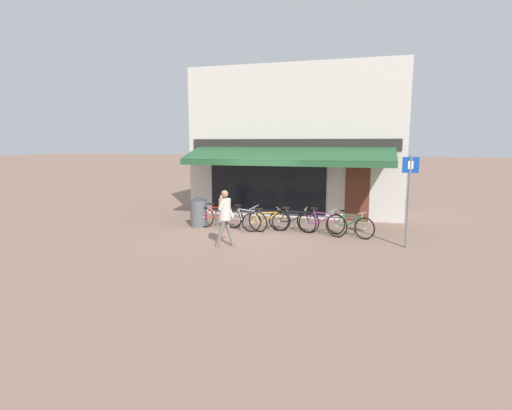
{
  "coord_description": "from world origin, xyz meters",
  "views": [
    {
      "loc": [
        3.8,
        -12.53,
        2.98
      ],
      "look_at": [
        0.35,
        -0.69,
        1.05
      ],
      "focal_mm": 28.0,
      "sensor_mm": 36.0,
      "label": 1
    }
  ],
  "objects_px": {
    "pedestrian_adult": "(225,212)",
    "litter_bin": "(199,211)",
    "bicycle_silver": "(245,219)",
    "parking_sign": "(409,192)",
    "bicycle_orange": "(266,221)",
    "bicycle_red": "(218,217)",
    "bicycle_green": "(350,225)",
    "bicycle_black": "(294,221)",
    "bicycle_purple": "(321,223)"
  },
  "relations": [
    {
      "from": "pedestrian_adult",
      "to": "litter_bin",
      "type": "xyz_separation_m",
      "value": [
        -1.92,
        2.41,
        -0.48
      ]
    },
    {
      "from": "bicycle_silver",
      "to": "parking_sign",
      "type": "relative_size",
      "value": 0.66
    },
    {
      "from": "bicycle_orange",
      "to": "parking_sign",
      "type": "xyz_separation_m",
      "value": [
        4.38,
        -0.94,
        1.25
      ]
    },
    {
      "from": "bicycle_silver",
      "to": "pedestrian_adult",
      "type": "height_order",
      "value": "pedestrian_adult"
    },
    {
      "from": "bicycle_red",
      "to": "pedestrian_adult",
      "type": "bearing_deg",
      "value": -77.44
    },
    {
      "from": "bicycle_green",
      "to": "pedestrian_adult",
      "type": "bearing_deg",
      "value": -119.38
    },
    {
      "from": "bicycle_black",
      "to": "litter_bin",
      "type": "bearing_deg",
      "value": -178.84
    },
    {
      "from": "bicycle_red",
      "to": "bicycle_silver",
      "type": "relative_size",
      "value": 0.99
    },
    {
      "from": "bicycle_orange",
      "to": "bicycle_green",
      "type": "height_order",
      "value": "bicycle_green"
    },
    {
      "from": "bicycle_silver",
      "to": "bicycle_orange",
      "type": "distance_m",
      "value": 0.75
    },
    {
      "from": "litter_bin",
      "to": "parking_sign",
      "type": "relative_size",
      "value": 0.41
    },
    {
      "from": "bicycle_red",
      "to": "bicycle_orange",
      "type": "xyz_separation_m",
      "value": [
        1.8,
        -0.12,
        -0.03
      ]
    },
    {
      "from": "bicycle_green",
      "to": "pedestrian_adult",
      "type": "xyz_separation_m",
      "value": [
        -3.39,
        -2.28,
        0.64
      ]
    },
    {
      "from": "bicycle_green",
      "to": "litter_bin",
      "type": "bearing_deg",
      "value": -154.67
    },
    {
      "from": "bicycle_black",
      "to": "litter_bin",
      "type": "distance_m",
      "value": 3.46
    },
    {
      "from": "bicycle_orange",
      "to": "bicycle_black",
      "type": "xyz_separation_m",
      "value": [
        0.9,
        0.17,
        0.02
      ]
    },
    {
      "from": "bicycle_green",
      "to": "bicycle_orange",
      "type": "bearing_deg",
      "value": -153.12
    },
    {
      "from": "pedestrian_adult",
      "to": "bicycle_green",
      "type": "bearing_deg",
      "value": -155.39
    },
    {
      "from": "bicycle_purple",
      "to": "litter_bin",
      "type": "bearing_deg",
      "value": -162.61
    },
    {
      "from": "bicycle_purple",
      "to": "pedestrian_adult",
      "type": "height_order",
      "value": "pedestrian_adult"
    },
    {
      "from": "bicycle_purple",
      "to": "pedestrian_adult",
      "type": "bearing_deg",
      "value": -118.34
    },
    {
      "from": "bicycle_orange",
      "to": "pedestrian_adult",
      "type": "xyz_separation_m",
      "value": [
        -0.64,
        -2.27,
        0.65
      ]
    },
    {
      "from": "bicycle_silver",
      "to": "bicycle_purple",
      "type": "height_order",
      "value": "bicycle_silver"
    },
    {
      "from": "bicycle_red",
      "to": "pedestrian_adult",
      "type": "xyz_separation_m",
      "value": [
        1.17,
        -2.39,
        0.62
      ]
    },
    {
      "from": "bicycle_red",
      "to": "bicycle_purple",
      "type": "distance_m",
      "value": 3.65
    },
    {
      "from": "pedestrian_adult",
      "to": "parking_sign",
      "type": "distance_m",
      "value": 5.23
    },
    {
      "from": "bicycle_green",
      "to": "parking_sign",
      "type": "bearing_deg",
      "value": -3.47
    },
    {
      "from": "bicycle_silver",
      "to": "bicycle_purple",
      "type": "relative_size",
      "value": 1.01
    },
    {
      "from": "bicycle_silver",
      "to": "pedestrian_adult",
      "type": "relative_size",
      "value": 1.05
    },
    {
      "from": "bicycle_silver",
      "to": "bicycle_orange",
      "type": "height_order",
      "value": "bicycle_silver"
    },
    {
      "from": "bicycle_black",
      "to": "parking_sign",
      "type": "height_order",
      "value": "parking_sign"
    },
    {
      "from": "pedestrian_adult",
      "to": "bicycle_silver",
      "type": "bearing_deg",
      "value": -96.41
    },
    {
      "from": "bicycle_orange",
      "to": "bicycle_black",
      "type": "relative_size",
      "value": 0.89
    },
    {
      "from": "bicycle_red",
      "to": "bicycle_green",
      "type": "bearing_deg",
      "value": -14.91
    },
    {
      "from": "pedestrian_adult",
      "to": "parking_sign",
      "type": "bearing_deg",
      "value": -174.47
    },
    {
      "from": "bicycle_red",
      "to": "bicycle_black",
      "type": "relative_size",
      "value": 1.0
    },
    {
      "from": "bicycle_silver",
      "to": "bicycle_orange",
      "type": "relative_size",
      "value": 1.14
    },
    {
      "from": "bicycle_orange",
      "to": "pedestrian_adult",
      "type": "relative_size",
      "value": 0.93
    },
    {
      "from": "bicycle_green",
      "to": "parking_sign",
      "type": "height_order",
      "value": "parking_sign"
    },
    {
      "from": "bicycle_green",
      "to": "bicycle_red",
      "type": "bearing_deg",
      "value": -154.74
    },
    {
      "from": "bicycle_silver",
      "to": "bicycle_purple",
      "type": "distance_m",
      "value": 2.59
    },
    {
      "from": "litter_bin",
      "to": "parking_sign",
      "type": "xyz_separation_m",
      "value": [
        6.94,
        -1.08,
        1.07
      ]
    },
    {
      "from": "bicycle_purple",
      "to": "parking_sign",
      "type": "relative_size",
      "value": 0.65
    },
    {
      "from": "pedestrian_adult",
      "to": "bicycle_purple",
      "type": "bearing_deg",
      "value": -147.14
    },
    {
      "from": "bicycle_black",
      "to": "bicycle_red",
      "type": "bearing_deg",
      "value": -178.42
    },
    {
      "from": "bicycle_purple",
      "to": "parking_sign",
      "type": "bearing_deg",
      "value": -0.31
    },
    {
      "from": "bicycle_orange",
      "to": "bicycle_silver",
      "type": "bearing_deg",
      "value": 156.93
    },
    {
      "from": "litter_bin",
      "to": "parking_sign",
      "type": "bearing_deg",
      "value": -8.87
    },
    {
      "from": "parking_sign",
      "to": "bicycle_black",
      "type": "bearing_deg",
      "value": 162.26
    },
    {
      "from": "parking_sign",
      "to": "bicycle_purple",
      "type": "bearing_deg",
      "value": 160.15
    }
  ]
}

